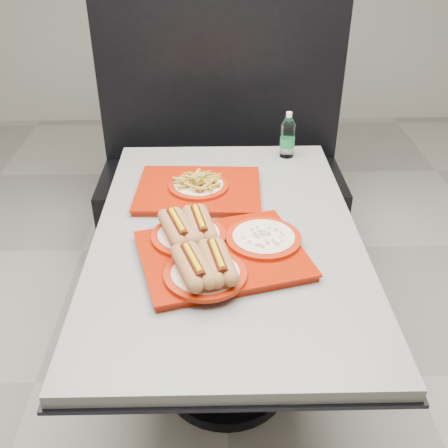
{
  "coord_description": "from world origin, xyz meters",
  "views": [
    {
      "loc": [
        -0.04,
        -1.51,
        1.73
      ],
      "look_at": [
        -0.01,
        -0.09,
        0.83
      ],
      "focal_mm": 42.0,
      "sensor_mm": 36.0,
      "label": 1
    }
  ],
  "objects_px": {
    "tray_near": "(215,249)",
    "tray_far": "(199,187)",
    "water_bottle": "(288,138)",
    "diner_table": "(226,268)",
    "booth_bench": "(221,175)"
  },
  "relations": [
    {
      "from": "diner_table",
      "to": "tray_near",
      "type": "xyz_separation_m",
      "value": [
        -0.04,
        -0.17,
        0.21
      ]
    },
    {
      "from": "booth_bench",
      "to": "tray_far",
      "type": "xyz_separation_m",
      "value": [
        -0.1,
        -0.83,
        0.38
      ]
    },
    {
      "from": "booth_bench",
      "to": "tray_near",
      "type": "xyz_separation_m",
      "value": [
        -0.04,
        -1.27,
        0.39
      ]
    },
    {
      "from": "tray_near",
      "to": "water_bottle",
      "type": "xyz_separation_m",
      "value": [
        0.32,
        0.77,
        0.05
      ]
    },
    {
      "from": "water_bottle",
      "to": "tray_near",
      "type": "bearing_deg",
      "value": -112.61
    },
    {
      "from": "diner_table",
      "to": "tray_near",
      "type": "height_order",
      "value": "tray_near"
    },
    {
      "from": "diner_table",
      "to": "water_bottle",
      "type": "distance_m",
      "value": 0.7
    },
    {
      "from": "tray_near",
      "to": "tray_far",
      "type": "height_order",
      "value": "tray_near"
    },
    {
      "from": "tray_far",
      "to": "water_bottle",
      "type": "relative_size",
      "value": 2.42
    },
    {
      "from": "diner_table",
      "to": "booth_bench",
      "type": "xyz_separation_m",
      "value": [
        0.0,
        1.09,
        -0.18
      ]
    },
    {
      "from": "tray_far",
      "to": "tray_near",
      "type": "bearing_deg",
      "value": -82.01
    },
    {
      "from": "tray_far",
      "to": "diner_table",
      "type": "bearing_deg",
      "value": -68.95
    },
    {
      "from": "tray_far",
      "to": "water_bottle",
      "type": "bearing_deg",
      "value": 41.1
    },
    {
      "from": "tray_near",
      "to": "diner_table",
      "type": "bearing_deg",
      "value": 77.01
    },
    {
      "from": "tray_far",
      "to": "water_bottle",
      "type": "xyz_separation_m",
      "value": [
        0.38,
        0.33,
        0.06
      ]
    }
  ]
}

